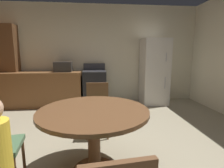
{
  "coord_description": "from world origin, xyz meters",
  "views": [
    {
      "loc": [
        -0.17,
        -2.06,
        1.36
      ],
      "look_at": [
        0.14,
        1.05,
        0.82
      ],
      "focal_mm": 27.86,
      "sensor_mm": 36.0,
      "label": 1
    }
  ],
  "objects": [
    {
      "name": "oven_range",
      "position": [
        -0.17,
        2.58,
        0.47
      ],
      "size": [
        0.6,
        0.6,
        1.1
      ],
      "color": "black",
      "rests_on": "ground"
    },
    {
      "name": "kitchen_counter",
      "position": [
        -1.56,
        2.58,
        0.45
      ],
      "size": [
        2.08,
        0.6,
        0.9
      ],
      "primitive_type": "cube",
      "color": "brown",
      "rests_on": "ground"
    },
    {
      "name": "wall_back",
      "position": [
        0.0,
        2.98,
        1.35
      ],
      "size": [
        5.81,
        0.12,
        2.7
      ],
      "primitive_type": "cube",
      "color": "beige",
      "rests_on": "ground"
    },
    {
      "name": "refrigerator",
      "position": [
        1.45,
        2.53,
        0.88
      ],
      "size": [
        0.68,
        0.68,
        1.76
      ],
      "color": "silver",
      "rests_on": "ground"
    },
    {
      "name": "ground_plane",
      "position": [
        0.0,
        0.0,
        0.0
      ],
      "size": [
        14.0,
        14.0,
        0.0
      ],
      "primitive_type": "plane",
      "color": "gray"
    },
    {
      "name": "pantry_column",
      "position": [
        -2.38,
        2.76,
        1.05
      ],
      "size": [
        0.44,
        0.36,
        2.1
      ],
      "primitive_type": "cube",
      "color": "brown",
      "rests_on": "ground"
    },
    {
      "name": "microwave",
      "position": [
        -0.98,
        2.58,
        1.03
      ],
      "size": [
        0.44,
        0.32,
        0.26
      ],
      "primitive_type": "cube",
      "color": "#2D2B28",
      "rests_on": "kitchen_counter"
    },
    {
      "name": "dining_table",
      "position": [
        -0.19,
        -0.21,
        0.6
      ],
      "size": [
        1.22,
        1.22,
        0.76
      ],
      "color": "brown",
      "rests_on": "ground"
    },
    {
      "name": "chair_north",
      "position": [
        -0.13,
        0.8,
        0.5
      ],
      "size": [
        0.42,
        0.42,
        0.87
      ],
      "rotation": [
        0.0,
        0.0,
        4.66
      ],
      "color": "brown",
      "rests_on": "ground"
    }
  ]
}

